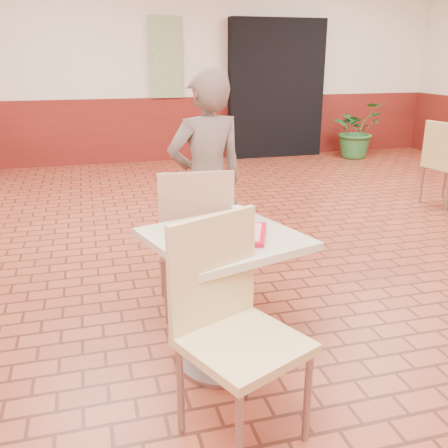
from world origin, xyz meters
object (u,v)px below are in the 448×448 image
object	(u,v)px
chair_main_front	(231,319)
chair_second_left	(445,160)
paper_cup	(238,214)
long_john_donut	(231,226)
serving_tray	(224,233)
ring_donut	(196,227)
chair_main_back	(195,235)
potted_plant	(356,130)
customer	(207,183)
main_table	(224,279)

from	to	relation	value
chair_main_front	chair_second_left	bearing A→B (deg)	16.36
chair_second_left	chair_main_front	bearing A→B (deg)	119.64
paper_cup	long_john_donut	bearing A→B (deg)	-121.45
serving_tray	ring_donut	size ratio (longest dim) A/B	4.14
serving_tray	long_john_donut	size ratio (longest dim) A/B	2.78
chair_main_front	paper_cup	world-z (taller)	chair_main_front
chair_main_back	potted_plant	xyz separation A→B (m)	(3.73, 4.55, -0.09)
chair_main_back	chair_second_left	world-z (taller)	chair_main_back
chair_main_back	long_john_donut	bearing A→B (deg)	100.74
chair_main_front	serving_tray	size ratio (longest dim) A/B	2.35
customer	potted_plant	world-z (taller)	customer
chair_second_left	potted_plant	xyz separation A→B (m)	(0.50, 2.82, -0.07)
customer	ring_donut	world-z (taller)	customer
customer	paper_cup	size ratio (longest dim) A/B	18.29
chair_main_back	ring_donut	distance (m)	0.61
main_table	chair_second_left	bearing A→B (deg)	36.03
ring_donut	paper_cup	xyz separation A→B (m)	(0.24, 0.07, 0.03)
paper_cup	chair_main_front	bearing A→B (deg)	-109.13
customer	chair_second_left	distance (m)	3.34
chair_main_front	customer	bearing A→B (deg)	56.18
customer	serving_tray	distance (m)	1.00
ring_donut	chair_main_back	bearing A→B (deg)	79.28
chair_main_front	potted_plant	size ratio (longest dim) A/B	1.07
paper_cup	potted_plant	bearing A→B (deg)	54.49
chair_main_front	main_table	bearing A→B (deg)	53.87
customer	ring_donut	distance (m)	0.99
chair_main_front	serving_tray	xyz separation A→B (m)	(0.11, 0.50, 0.21)
main_table	chair_second_left	distance (m)	3.96
main_table	paper_cup	size ratio (longest dim) A/B	8.86
main_table	ring_donut	size ratio (longest dim) A/B	7.38
main_table	long_john_donut	size ratio (longest dim) A/B	4.95
serving_tray	chair_second_left	bearing A→B (deg)	36.03
chair_main_front	long_john_donut	distance (m)	0.57
chair_main_front	chair_main_back	bearing A→B (deg)	61.82
customer	paper_cup	bearing A→B (deg)	76.83
customer	chair_second_left	size ratio (longest dim) A/B	1.64
chair_main_front	long_john_donut	world-z (taller)	chair_main_front
long_john_donut	ring_donut	bearing A→B (deg)	164.76
chair_main_back	ring_donut	world-z (taller)	chair_main_back
customer	paper_cup	world-z (taller)	customer
chair_main_back	potted_plant	world-z (taller)	chair_main_back
customer	long_john_donut	distance (m)	1.00
ring_donut	potted_plant	distance (m)	6.39
ring_donut	long_john_donut	size ratio (longest dim) A/B	0.67
serving_tray	ring_donut	world-z (taller)	ring_donut
main_table	potted_plant	xyz separation A→B (m)	(3.70, 5.15, -0.04)
chair_main_back	ring_donut	xyz separation A→B (m)	(-0.10, -0.55, 0.25)
chair_main_back	potted_plant	bearing A→B (deg)	-124.80
potted_plant	paper_cup	bearing A→B (deg)	-125.51
serving_tray	customer	bearing A→B (deg)	81.54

